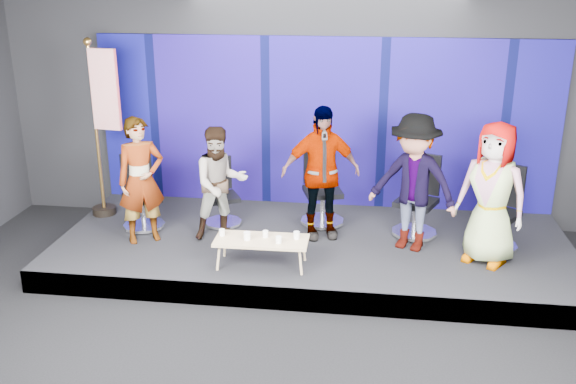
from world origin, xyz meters
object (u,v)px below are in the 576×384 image
flag_stand (103,125)px  mug_e (297,235)px  coffee_table (261,241)px  mug_d (279,240)px  panelist_a (141,180)px  chair_c (322,198)px  chair_b (222,203)px  chair_a (142,204)px  panelist_e (492,194)px  panelist_c (321,173)px  panelist_b (220,183)px  mug_a (222,232)px  mug_b (247,236)px  mug_c (265,234)px  panelist_d (413,183)px  chair_e (497,221)px  chair_d (417,209)px

flag_stand → mug_e: bearing=-15.8°
coffee_table → mug_d: size_ratio=13.42×
panelist_a → coffee_table: panelist_a is taller
chair_c → chair_b: bearing=172.8°
chair_a → panelist_e: 4.80m
panelist_c → mug_d: 1.32m
panelist_b → mug_a: bearing=-103.6°
mug_a → mug_b: (0.34, -0.09, 0.01)m
panelist_c → panelist_a: bearing=174.4°
panelist_c → flag_stand: bearing=156.7°
mug_c → flag_stand: (-2.60, 1.35, 0.99)m
panelist_d → mug_a: panelist_d is taller
chair_e → flag_stand: 5.68m
chair_e → panelist_e: bearing=-81.3°
panelist_e → mug_b: (-2.98, -0.56, -0.50)m
chair_d → panelist_d: panelist_d is taller
panelist_c → chair_e: bearing=-18.3°
panelist_b → mug_d: (0.94, -0.92, -0.38)m
panelist_b → flag_stand: bearing=134.6°
mug_b → flag_stand: 2.97m
mug_c → flag_stand: size_ratio=0.03×
panelist_b → panelist_d: (2.57, -0.02, 0.13)m
mug_b → mug_a: bearing=165.1°
panelist_c → chair_e: size_ratio=1.65×
chair_c → chair_e: size_ratio=1.02×
chair_e → mug_a: 3.64m
chair_a → panelist_e: bearing=-39.5°
flag_stand → panelist_a: bearing=-36.8°
chair_c → panelist_a: bearing=-174.2°
chair_d → mug_c: (-1.94, -1.23, 0.03)m
mug_b → chair_e: bearing=17.9°
chair_a → panelist_d: panelist_d is taller
panelist_e → mug_c: panelist_e is taller
mug_a → panelist_d: bearing=17.7°
panelist_b → panelist_c: bearing=-18.3°
chair_c → panelist_e: panelist_e is taller
mug_e → flag_stand: (-2.99, 1.34, 0.99)m
chair_e → flag_stand: (-5.57, 0.44, 1.03)m
panelist_a → panelist_b: size_ratio=1.10×
chair_e → mug_b: 3.34m
coffee_table → panelist_e: bearing=10.4°
chair_a → chair_d: size_ratio=0.94×
mug_e → panelist_a: bearing=166.8°
mug_b → mug_e: 0.61m
chair_b → mug_b: bearing=-92.3°
chair_b → panelist_c: (1.45, -0.27, 0.60)m
flag_stand → mug_c: bearing=-19.0°
chair_d → chair_a: bearing=-153.2°
mug_c → coffee_table: bearing=-117.3°
panelist_e → mug_d: (-2.58, -0.61, -0.51)m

